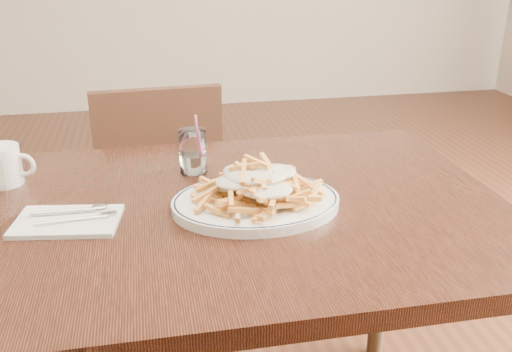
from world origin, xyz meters
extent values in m
cube|color=black|center=(0.00, 0.00, 0.73)|extent=(1.20, 0.80, 0.04)
cylinder|color=black|center=(0.55, 0.35, 0.35)|extent=(0.05, 0.05, 0.71)
cube|color=black|center=(-0.10, 0.81, 0.40)|extent=(0.41, 0.41, 0.04)
cube|color=black|center=(-0.09, 0.63, 0.63)|extent=(0.39, 0.06, 0.43)
cylinder|color=black|center=(0.06, 0.99, 0.19)|extent=(0.03, 0.03, 0.38)
cylinder|color=black|center=(-0.28, 0.97, 0.19)|extent=(0.03, 0.03, 0.38)
cylinder|color=black|center=(0.08, 0.65, 0.19)|extent=(0.03, 0.03, 0.38)
cylinder|color=black|center=(-0.26, 0.63, 0.19)|extent=(0.03, 0.03, 0.38)
torus|color=black|center=(0.08, -0.02, 0.77)|extent=(0.38, 0.38, 0.01)
ellipsoid|color=silver|center=(0.08, -0.02, 0.83)|extent=(0.21, 0.18, 0.03)
cube|color=silver|center=(-0.29, -0.02, 0.75)|extent=(0.21, 0.16, 0.01)
cylinder|color=white|center=(-0.02, 0.19, 0.80)|extent=(0.06, 0.06, 0.10)
cylinder|color=white|center=(-0.02, 0.19, 0.77)|extent=(0.06, 0.06, 0.04)
cylinder|color=#F65D98|center=(-0.01, 0.20, 0.82)|extent=(0.01, 0.03, 0.14)
cylinder|color=white|center=(-0.44, 0.21, 0.79)|extent=(0.08, 0.08, 0.09)
torus|color=white|center=(-0.40, 0.20, 0.79)|extent=(0.06, 0.02, 0.06)
camera|label=1|loc=(-0.12, -1.05, 1.25)|focal=40.00mm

